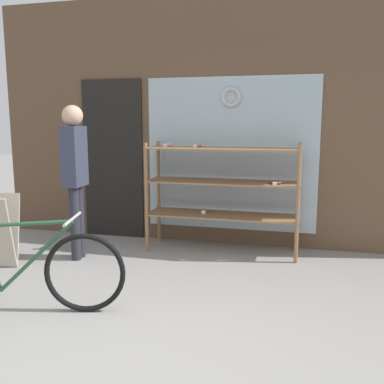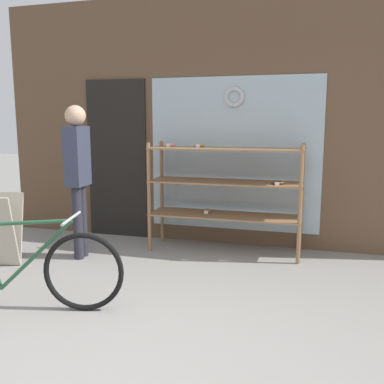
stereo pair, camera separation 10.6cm
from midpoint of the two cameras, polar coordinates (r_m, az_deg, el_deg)
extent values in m
plane|color=gray|center=(3.06, -9.78, -21.35)|extent=(30.00, 30.00, 0.00)
cube|color=brown|center=(5.44, 2.63, 9.35)|extent=(5.93, 0.08, 3.11)
cube|color=#A3B7C1|center=(5.37, 4.59, 5.02)|extent=(2.14, 0.02, 1.90)
cube|color=black|center=(5.86, -10.99, 4.26)|extent=(0.84, 0.03, 2.10)
torus|color=#B7B7BC|center=(5.35, 4.65, 12.50)|extent=(0.26, 0.06, 0.26)
cylinder|color=#8E6642|center=(5.13, -6.70, -0.79)|extent=(0.04, 0.04, 1.31)
cylinder|color=#8E6642|center=(4.79, 13.31, -1.70)|extent=(0.04, 0.04, 1.31)
cylinder|color=#8E6642|center=(5.55, -5.01, 0.01)|extent=(0.04, 0.04, 1.31)
cylinder|color=#8E6642|center=(5.24, 13.42, -0.77)|extent=(0.04, 0.04, 1.31)
cube|color=#8E6642|center=(5.15, 3.45, -3.10)|extent=(1.80, 0.50, 0.02)
cube|color=#8E6642|center=(5.08, 3.49, 1.35)|extent=(1.80, 0.50, 0.02)
cube|color=#8E6642|center=(5.04, 3.54, 5.79)|extent=(1.80, 0.50, 0.02)
torus|color=#B27A42|center=(5.21, 0.00, 6.21)|extent=(0.13, 0.13, 0.03)
cube|color=white|center=(5.14, -0.19, 6.19)|extent=(0.05, 0.00, 0.04)
torus|color=pink|center=(5.35, -3.93, 6.27)|extent=(0.13, 0.13, 0.03)
cube|color=white|center=(5.28, -4.18, 6.25)|extent=(0.05, 0.00, 0.04)
ellipsoid|color=brown|center=(5.22, 1.08, -2.49)|extent=(0.08, 0.07, 0.06)
cube|color=white|center=(5.17, 0.96, -2.72)|extent=(0.05, 0.00, 0.04)
torus|color=#4C2D1E|center=(4.91, 10.44, 1.26)|extent=(0.15, 0.15, 0.04)
cube|color=white|center=(4.83, 10.37, 1.13)|extent=(0.05, 0.00, 0.04)
torus|color=black|center=(3.67, -14.92, -10.41)|extent=(0.66, 0.21, 0.67)
cylinder|color=#235133|center=(3.75, -20.84, -8.03)|extent=(0.63, 0.19, 0.61)
cylinder|color=#235133|center=(3.70, -22.06, -3.95)|extent=(0.74, 0.22, 0.07)
cylinder|color=#B2B2B7|center=(3.57, -16.48, -3.47)|extent=(0.14, 0.45, 0.02)
cylinder|color=#282833|center=(5.11, -15.37, -3.80)|extent=(0.11, 0.11, 0.84)
cylinder|color=#282833|center=(5.02, -15.92, -4.08)|extent=(0.11, 0.11, 0.84)
cube|color=#33384C|center=(4.95, -16.03, 4.59)|extent=(0.20, 0.33, 0.67)
sphere|color=tan|center=(4.93, -16.26, 9.76)|extent=(0.23, 0.23, 0.23)
camera|label=1|loc=(0.05, -90.76, -0.13)|focal=40.00mm
camera|label=2|loc=(0.05, 89.24, 0.13)|focal=40.00mm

